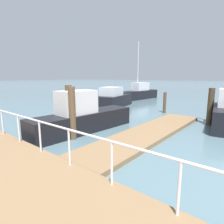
% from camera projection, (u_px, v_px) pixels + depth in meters
% --- Properties ---
extents(ground_plane, '(300.00, 300.00, 0.00)m').
position_uv_depth(ground_plane, '(3.00, 111.00, 15.96)').
color(ground_plane, slate).
extents(floating_dock, '(10.53, 2.00, 0.18)m').
position_uv_depth(floating_dock, '(147.00, 134.00, 9.25)').
color(floating_dock, '#93704C').
rests_on(floating_dock, ground_plane).
extents(boardwalk_railing, '(0.06, 29.38, 1.08)m').
position_uv_depth(boardwalk_railing, '(28.00, 124.00, 6.59)').
color(boardwalk_railing, white).
rests_on(boardwalk_railing, boardwalk).
extents(dock_piling_0, '(0.34, 0.34, 2.24)m').
position_uv_depth(dock_piling_0, '(210.00, 107.00, 11.13)').
color(dock_piling_0, '#473826').
rests_on(dock_piling_0, ground_plane).
extents(dock_piling_1, '(0.33, 0.33, 2.47)m').
position_uv_depth(dock_piling_1, '(69.00, 110.00, 9.50)').
color(dock_piling_1, '#473826').
rests_on(dock_piling_1, ground_plane).
extents(dock_piling_2, '(0.31, 0.31, 2.45)m').
position_uv_depth(dock_piling_2, '(72.00, 113.00, 8.54)').
color(dock_piling_2, brown).
rests_on(dock_piling_2, ground_plane).
extents(dock_piling_3, '(0.24, 0.24, 1.68)m').
position_uv_depth(dock_piling_3, '(165.00, 103.00, 15.03)').
color(dock_piling_3, brown).
rests_on(dock_piling_3, ground_plane).
extents(moored_boat_3, '(4.86, 2.95, 1.93)m').
position_uv_depth(moored_boat_3, '(113.00, 99.00, 18.38)').
color(moored_boat_3, black).
rests_on(moored_boat_3, ground_plane).
extents(moored_boat_4, '(6.14, 1.85, 2.20)m').
position_uv_depth(moored_boat_4, '(83.00, 117.00, 9.89)').
color(moored_boat_4, black).
rests_on(moored_boat_4, ground_plane).
extents(moored_boat_5, '(7.47, 2.13, 7.26)m').
position_uv_depth(moored_boat_5, '(138.00, 93.00, 24.35)').
color(moored_boat_5, black).
rests_on(moored_boat_5, ground_plane).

